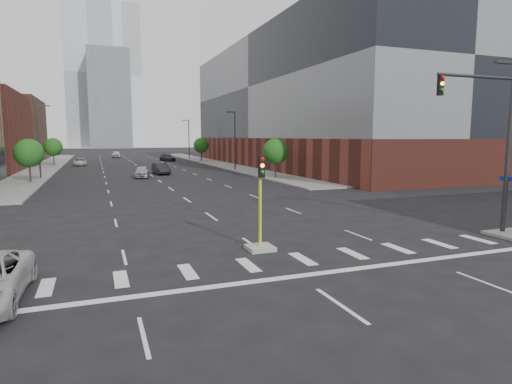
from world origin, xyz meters
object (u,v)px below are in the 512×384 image
car_deep_right (167,157)px  car_distant (116,154)px  median_traffic_signal (260,230)px  car_mid_right (161,168)px  car_far_left (80,162)px  mast_arm_signal (498,129)px  car_near_left (142,172)px

car_deep_right → car_distant: (-9.62, 19.44, 0.07)m
median_traffic_signal → car_mid_right: size_ratio=0.90×
car_far_left → mast_arm_signal: bearing=-70.9°
car_near_left → car_far_left: (-8.17, 27.61, -0.10)m
mast_arm_signal → car_near_left: (-14.11, 39.72, -4.88)m
median_traffic_signal → car_near_left: size_ratio=0.98×
car_deep_right → car_distant: 21.69m
median_traffic_signal → car_near_left: bearing=92.2°
median_traffic_signal → car_near_left: (-1.50, 38.25, -0.21)m
car_distant → car_deep_right: bearing=-60.7°
mast_arm_signal → car_deep_right: 76.59m
car_near_left → car_distant: car_distant is taller
car_far_left → car_mid_right: bearing=-63.6°
median_traffic_signal → car_far_left: 66.57m
car_near_left → car_distant: (-0.66, 55.99, 0.09)m
mast_arm_signal → car_mid_right: (-11.11, 44.05, -4.84)m
car_mid_right → car_distant: size_ratio=0.98×
car_mid_right → car_deep_right: (5.96, 32.21, -0.03)m
mast_arm_signal → car_far_left: bearing=108.3°
car_far_left → median_traffic_signal: bearing=-80.8°
car_mid_right → car_far_left: bearing=111.4°
car_deep_right → car_mid_right: bearing=-109.6°
median_traffic_signal → car_mid_right: bearing=88.0°
car_distant → mast_arm_signal: bearing=-78.3°
car_deep_right → car_far_left: bearing=-161.6°
car_distant → median_traffic_signal: bearing=-85.7°
car_near_left → car_deep_right: size_ratio=0.83×
mast_arm_signal → car_far_left: 71.10m
mast_arm_signal → car_distant: bearing=98.8°
car_near_left → car_mid_right: car_mid_right is taller
median_traffic_signal → mast_arm_signal: mast_arm_signal is taller
car_mid_right → car_distant: (-3.66, 51.65, 0.04)m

